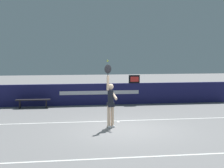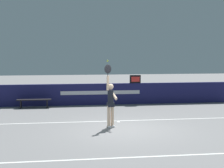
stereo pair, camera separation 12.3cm
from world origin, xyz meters
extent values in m
plane|color=slate|center=(0.00, 0.00, 0.00)|extent=(60.00, 60.00, 0.00)
cube|color=white|center=(0.00, 1.64, 0.00)|extent=(10.51, 0.10, 0.00)
cube|color=white|center=(0.00, -3.49, 0.00)|extent=(10.51, 0.10, 0.00)
cube|color=white|center=(0.00, 1.49, 0.00)|extent=(0.10, 0.30, 0.00)
cube|color=#1A1B4E|center=(0.00, 6.20, 0.57)|extent=(13.85, 0.18, 1.15)
cube|color=silver|center=(-0.22, 6.10, 0.67)|extent=(4.27, 0.01, 0.20)
cube|color=black|center=(1.69, 6.20, 1.37)|extent=(0.58, 0.15, 0.44)
cube|color=red|center=(1.69, 6.11, 1.37)|extent=(0.45, 0.01, 0.27)
cylinder|color=beige|center=(-0.40, 0.47, 0.42)|extent=(0.12, 0.12, 0.83)
cylinder|color=beige|center=(-0.54, 0.44, 0.42)|extent=(0.12, 0.12, 0.83)
cube|color=white|center=(-0.39, 0.45, 0.04)|extent=(0.16, 0.26, 0.07)
cube|color=white|center=(-0.53, 0.42, 0.04)|extent=(0.16, 0.26, 0.07)
cylinder|color=black|center=(-0.47, 0.46, 1.13)|extent=(0.22, 0.22, 0.59)
cube|color=black|center=(-0.47, 0.46, 0.87)|extent=(0.29, 0.26, 0.16)
sphere|color=beige|center=(-0.47, 0.46, 1.56)|extent=(0.22, 0.22, 0.22)
cylinder|color=beige|center=(-0.58, 0.43, 1.70)|extent=(0.13, 0.12, 0.56)
cylinder|color=beige|center=(-0.35, 0.42, 1.23)|extent=(0.22, 0.50, 0.31)
ellipsoid|color=black|center=(-0.58, 0.43, 2.23)|extent=(0.29, 0.10, 0.35)
cylinder|color=black|center=(-0.58, 0.43, 2.04)|extent=(0.03, 0.03, 0.18)
sphere|color=#C8E439|center=(-0.58, 0.48, 2.53)|extent=(0.07, 0.07, 0.07)
cube|color=black|center=(-3.69, 5.60, 0.42)|extent=(1.74, 0.38, 0.05)
cube|color=black|center=(-4.35, 5.61, 0.21)|extent=(0.06, 0.32, 0.42)
cube|color=black|center=(-3.03, 5.59, 0.21)|extent=(0.06, 0.32, 0.42)
camera|label=1|loc=(-2.47, -12.95, 2.93)|focal=57.84mm
camera|label=2|loc=(-2.35, -12.97, 2.93)|focal=57.84mm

